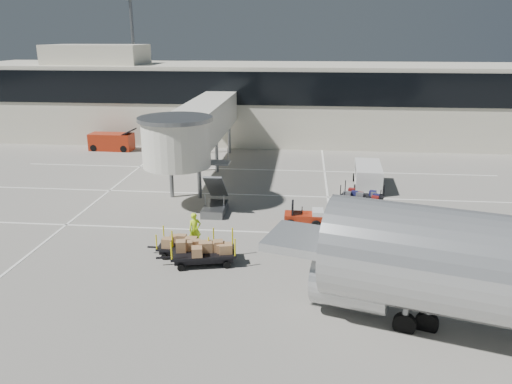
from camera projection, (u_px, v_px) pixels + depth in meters
ground at (224, 245)px, 27.37m from camera, size 140.00×140.00×0.00m
lane_markings at (235, 193)px, 36.28m from camera, size 40.00×30.00×0.02m
terminal at (264, 101)px, 54.57m from camera, size 64.00×12.11×15.20m
jet_bridge at (197, 127)px, 38.08m from camera, size 5.70×20.40×6.03m
baggage_tug at (304, 218)px, 29.86m from camera, size 2.31×1.46×1.51m
suitcase_cart at (363, 197)px, 33.78m from camera, size 3.50×2.22×1.35m
box_cart_near at (203, 252)px, 24.95m from camera, size 4.03×2.29×1.55m
box_cart_far at (186, 247)px, 25.91m from camera, size 3.48×1.45×1.36m
ground_worker at (195, 230)px, 26.97m from camera, size 0.81×0.72×1.88m
minivan at (368, 174)px, 37.39m from camera, size 2.28×4.73×1.75m
belt_loader at (112, 142)px, 49.54m from camera, size 4.58×1.97×2.18m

